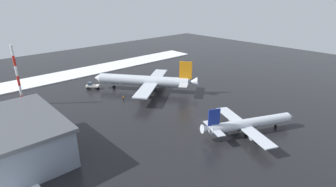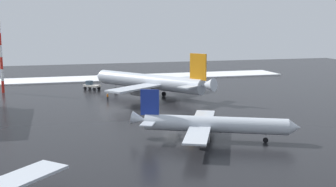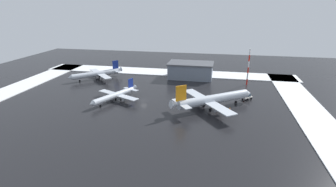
{
  "view_description": "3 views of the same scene",
  "coord_description": "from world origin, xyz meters",
  "px_view_note": "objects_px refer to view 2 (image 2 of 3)",
  "views": [
    {
      "loc": [
        40.69,
        -50.83,
        32.79
      ],
      "look_at": [
        -17.91,
        3.25,
        2.21
      ],
      "focal_mm": 28.0,
      "sensor_mm": 36.0,
      "label": 1
    },
    {
      "loc": [
        71.42,
        -20.61,
        18.19
      ],
      "look_at": [
        -18.02,
        4.53,
        2.6
      ],
      "focal_mm": 45.0,
      "sensor_mm": 36.0,
      "label": 2
    },
    {
      "loc": [
        -31.46,
        103.04,
        39.88
      ],
      "look_at": [
        -11.27,
        2.01,
        4.59
      ],
      "focal_mm": 28.0,
      "sensor_mm": 36.0,
      "label": 3
    }
  ],
  "objects_px": {
    "pushback_tug": "(91,85)",
    "airplane_distant_tail": "(151,82)",
    "ground_crew_by_nose_gear": "(153,88)",
    "antenna_mast": "(1,57)",
    "airplane_parked_starboard": "(211,124)",
    "ground_crew_near_tug": "(158,91)",
    "ground_crew_mid_apron": "(108,96)"
  },
  "relations": [
    {
      "from": "pushback_tug",
      "to": "airplane_distant_tail",
      "type": "bearing_deg",
      "value": 176.3
    },
    {
      "from": "airplane_distant_tail",
      "to": "ground_crew_by_nose_gear",
      "type": "distance_m",
      "value": 7.89
    },
    {
      "from": "antenna_mast",
      "to": "airplane_parked_starboard",
      "type": "bearing_deg",
      "value": 31.96
    },
    {
      "from": "airplane_distant_tail",
      "to": "antenna_mast",
      "type": "bearing_deg",
      "value": 28.97
    },
    {
      "from": "ground_crew_near_tug",
      "to": "ground_crew_by_nose_gear",
      "type": "height_order",
      "value": "same"
    },
    {
      "from": "ground_crew_mid_apron",
      "to": "ground_crew_near_tug",
      "type": "xyz_separation_m",
      "value": [
        -4.12,
        13.48,
        0.0
      ]
    },
    {
      "from": "airplane_distant_tail",
      "to": "pushback_tug",
      "type": "relative_size",
      "value": 6.79
    },
    {
      "from": "ground_crew_mid_apron",
      "to": "ground_crew_by_nose_gear",
      "type": "bearing_deg",
      "value": -36.3
    },
    {
      "from": "ground_crew_mid_apron",
      "to": "ground_crew_by_nose_gear",
      "type": "xyz_separation_m",
      "value": [
        -9.23,
        13.31,
        0.0
      ]
    },
    {
      "from": "airplane_parked_starboard",
      "to": "pushback_tug",
      "type": "height_order",
      "value": "airplane_parked_starboard"
    },
    {
      "from": "ground_crew_mid_apron",
      "to": "ground_crew_by_nose_gear",
      "type": "distance_m",
      "value": 16.2
    },
    {
      "from": "ground_crew_mid_apron",
      "to": "antenna_mast",
      "type": "distance_m",
      "value": 32.46
    },
    {
      "from": "pushback_tug",
      "to": "ground_crew_mid_apron",
      "type": "height_order",
      "value": "pushback_tug"
    },
    {
      "from": "airplane_parked_starboard",
      "to": "antenna_mast",
      "type": "bearing_deg",
      "value": 146.78
    },
    {
      "from": "ground_crew_by_nose_gear",
      "to": "antenna_mast",
      "type": "relative_size",
      "value": 0.09
    },
    {
      "from": "airplane_distant_tail",
      "to": "ground_crew_mid_apron",
      "type": "height_order",
      "value": "airplane_distant_tail"
    },
    {
      "from": "airplane_distant_tail",
      "to": "antenna_mast",
      "type": "height_order",
      "value": "antenna_mast"
    },
    {
      "from": "ground_crew_by_nose_gear",
      "to": "airplane_parked_starboard",
      "type": "bearing_deg",
      "value": -177.12
    },
    {
      "from": "pushback_tug",
      "to": "ground_crew_mid_apron",
      "type": "relative_size",
      "value": 2.82
    },
    {
      "from": "airplane_parked_starboard",
      "to": "ground_crew_near_tug",
      "type": "xyz_separation_m",
      "value": [
        -43.16,
        2.54,
        -1.62
      ]
    },
    {
      "from": "ground_crew_by_nose_gear",
      "to": "pushback_tug",
      "type": "bearing_deg",
      "value": 68.49
    },
    {
      "from": "airplane_distant_tail",
      "to": "ground_crew_mid_apron",
      "type": "xyz_separation_m",
      "value": [
        2.2,
        -11.08,
        -2.79
      ]
    },
    {
      "from": "airplane_parked_starboard",
      "to": "ground_crew_mid_apron",
      "type": "relative_size",
      "value": 14.54
    },
    {
      "from": "pushback_tug",
      "to": "ground_crew_by_nose_gear",
      "type": "bearing_deg",
      "value": -162.42
    },
    {
      "from": "airplane_distant_tail",
      "to": "ground_crew_near_tug",
      "type": "xyz_separation_m",
      "value": [
        -1.93,
        2.4,
        -2.79
      ]
    },
    {
      "from": "airplane_distant_tail",
      "to": "ground_crew_by_nose_gear",
      "type": "height_order",
      "value": "airplane_distant_tail"
    },
    {
      "from": "antenna_mast",
      "to": "ground_crew_mid_apron",
      "type": "bearing_deg",
      "value": 53.25
    },
    {
      "from": "airplane_distant_tail",
      "to": "ground_crew_by_nose_gear",
      "type": "bearing_deg",
      "value": -54.03
    },
    {
      "from": "airplane_distant_tail",
      "to": "airplane_parked_starboard",
      "type": "xyz_separation_m",
      "value": [
        41.23,
        -0.14,
        -1.17
      ]
    },
    {
      "from": "ground_crew_near_tug",
      "to": "ground_crew_by_nose_gear",
      "type": "bearing_deg",
      "value": 176.1
    },
    {
      "from": "airplane_parked_starboard",
      "to": "ground_crew_by_nose_gear",
      "type": "distance_m",
      "value": 48.35
    },
    {
      "from": "ground_crew_near_tug",
      "to": "ground_crew_by_nose_gear",
      "type": "relative_size",
      "value": 1.0
    }
  ]
}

